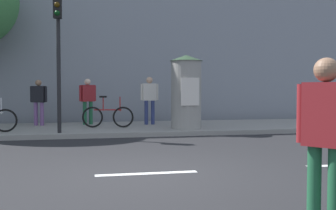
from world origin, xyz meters
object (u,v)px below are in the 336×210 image
object	(u,v)px
poster_column	(186,91)
pedestrian_near_pole	(149,96)
pedestrian_in_dark_shirt	(326,129)
pedestrian_with_bag	(88,97)
traffic_light	(58,39)
bicycle_upright	(108,116)
pedestrian_with_backpack	(39,98)

from	to	relation	value
poster_column	pedestrian_near_pole	xyz separation A→B (m)	(-0.99, 1.70, -0.19)
pedestrian_in_dark_shirt	pedestrian_with_bag	size ratio (longest dim) A/B	1.06
traffic_light	bicycle_upright	distance (m)	3.19
poster_column	bicycle_upright	size ratio (longest dim) A/B	1.40
poster_column	traffic_light	bearing A→B (deg)	-171.52
pedestrian_with_bag	bicycle_upright	world-z (taller)	pedestrian_with_bag
pedestrian_in_dark_shirt	bicycle_upright	xyz separation A→B (m)	(-1.80, 9.82, -0.54)
pedestrian_in_dark_shirt	bicycle_upright	distance (m)	10.00
pedestrian_with_backpack	bicycle_upright	size ratio (longest dim) A/B	0.95
pedestrian_near_pole	traffic_light	bearing A→B (deg)	-143.13
pedestrian_near_pole	bicycle_upright	xyz separation A→B (m)	(-1.58, -0.86, -0.67)
pedestrian_in_dark_shirt	pedestrian_with_bag	bearing A→B (deg)	102.66
poster_column	pedestrian_near_pole	distance (m)	1.98
pedestrian_in_dark_shirt	pedestrian_near_pole	world-z (taller)	pedestrian_near_pole
poster_column	pedestrian_with_backpack	size ratio (longest dim) A/B	1.48
bicycle_upright	poster_column	bearing A→B (deg)	-18.18
poster_column	pedestrian_with_backpack	xyz separation A→B (m)	(-5.00, 2.10, -0.26)
traffic_light	poster_column	world-z (taller)	traffic_light
traffic_light	pedestrian_with_backpack	distance (m)	3.39
traffic_light	poster_column	size ratio (longest dim) A/B	1.69
pedestrian_with_bag	bicycle_upright	xyz separation A→B (m)	(0.69, -1.26, -0.63)
poster_column	pedestrian_near_pole	world-z (taller)	poster_column
pedestrian_near_pole	poster_column	bearing A→B (deg)	-59.78
poster_column	bicycle_upright	xyz separation A→B (m)	(-2.57, 0.84, -0.86)
pedestrian_in_dark_shirt	bicycle_upright	size ratio (longest dim) A/B	1.03
poster_column	pedestrian_near_pole	bearing A→B (deg)	120.22
pedestrian_with_backpack	traffic_light	bearing A→B (deg)	-71.02
pedestrian_with_bag	traffic_light	bearing A→B (deg)	-106.72
pedestrian_with_backpack	pedestrian_near_pole	world-z (taller)	pedestrian_near_pole
pedestrian_with_backpack	poster_column	bearing A→B (deg)	-22.78
pedestrian_with_backpack	pedestrian_near_pole	xyz separation A→B (m)	(4.01, -0.40, 0.07)
pedestrian_in_dark_shirt	pedestrian_with_bag	xyz separation A→B (m)	(-2.49, 11.08, 0.09)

